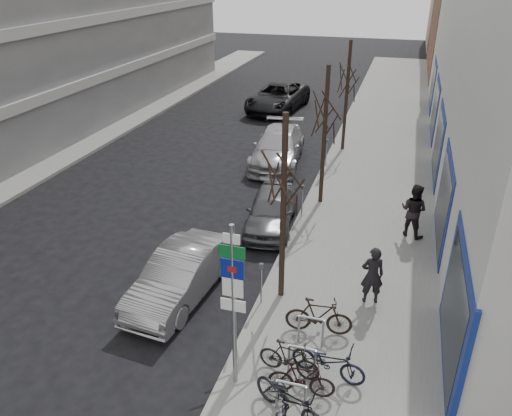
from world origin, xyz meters
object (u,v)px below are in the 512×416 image
Objects in this scene: bike_near_right at (302,379)px; pedestrian_far at (414,210)px; bike_rack at (302,358)px; parked_car_back at (278,147)px; bike_far_inner at (319,316)px; meter_back at (327,150)px; bike_mid_inner at (289,358)px; tree_far at (349,70)px; meter_mid at (302,198)px; lane_car at (278,97)px; highway_sign_pole at (233,299)px; parked_car_front at (180,275)px; pedestrian_near at (372,275)px; bike_far_curb at (291,396)px; parked_car_mid at (271,210)px; meter_front at (261,279)px; tree_near at (284,166)px; bike_mid_curb at (329,358)px; tree_mid at (326,104)px.

pedestrian_far is at bearing -19.59° from bike_near_right.
parked_car_back is at bearing 106.60° from bike_rack.
meter_back is at bearing 2.72° from bike_far_inner.
bike_mid_inner is (1.37, -13.44, -0.31)m from meter_back.
tree_far is 16.34m from bike_mid_inner.
tree_far is 3.66× the size of bike_mid_inner.
lane_car is at bearing 107.67° from meter_mid.
highway_sign_pole is 2.42× the size of bike_far_inner.
meter_back is at bearing -57.88° from lane_car.
pedestrian_far is (3.94, -5.82, 0.20)m from meter_back.
parked_car_front is 5.39m from pedestrian_near.
highway_sign_pole is 16.59m from tree_far.
parked_car_back is (-4.11, 11.83, 0.12)m from bike_far_inner.
parked_car_front reaches higher than bike_far_curb.
tree_far is 9.60m from parked_car_mid.
meter_front reaches higher than bike_mid_inner.
bike_far_curb is 15.19m from parked_car_back.
bike_near_right is 0.34× the size of parked_car_front.
tree_far reaches higher than bike_rack.
pedestrian_far is (3.49, -8.32, -2.98)m from tree_far.
meter_mid is 0.21× the size of lane_car.
tree_near is at bearing 39.04° from bike_far_inner.
bike_far_inner is at bearing -24.96° from meter_front.
tree_near is 3.14× the size of bike_mid_curb.
meter_front is at bearing 77.91° from pedestrian_far.
tree_near is 0.89× the size of lane_car.
meter_back is 0.73× the size of pedestrian_near.
meter_front is at bearing 26.15° from bike_near_right.
meter_back is 0.72× the size of bike_mid_curb.
parked_car_mid is 0.65× the size of lane_car.
pedestrian_far reaches higher than bike_rack.
highway_sign_pole is 2.20× the size of bike_far_curb.
pedestrian_near is at bearing -73.87° from meter_back.
bike_near_right is 0.79× the size of bike_far_curb.
parked_car_back is (0.00, 11.20, 0.07)m from parked_car_front.
pedestrian_near is 4.40m from pedestrian_far.
parked_car_back reaches higher than bike_rack.
tree_mid is at bearing -60.95° from parked_car_back.
tree_far is 5.00m from parked_car_back.
bike_near_right is at bearing 19.81° from bike_far_curb.
parked_car_mid is at bearing -71.34° from lane_car.
meter_front is at bearing -71.71° from lane_car.
parked_car_back is at bearing 11.78° from bike_near_right.
bike_far_curb is 0.44× the size of parked_car_front.
tree_mid reaches higher than parked_car_front.
meter_front is (-0.45, -0.50, -3.19)m from tree_near.
pedestrian_near is (2.92, -4.59, 0.10)m from meter_mid.
pedestrian_far is at bearing 45.75° from parked_car_front.
tree_mid is at bearing -63.55° from lane_car.
parked_car_mid is at bearing 15.15° from bike_near_right.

